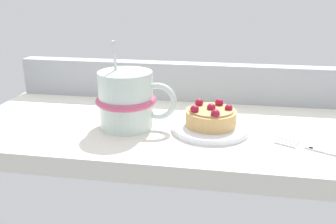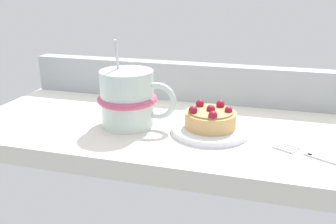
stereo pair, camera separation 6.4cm
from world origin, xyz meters
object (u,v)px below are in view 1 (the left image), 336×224
object	(u,v)px
raspberry_tart	(211,117)
dessert_fork	(329,152)
dessert_plate	(210,128)
coffee_mug	(127,100)

from	to	relation	value
raspberry_tart	dessert_fork	size ratio (longest dim) A/B	0.55
dessert_fork	dessert_plate	bearing A→B (deg)	160.97
dessert_plate	coffee_mug	bearing A→B (deg)	-178.31
coffee_mug	dessert_fork	xyz separation A→B (cm)	(32.97, -5.87, -4.73)
dessert_fork	raspberry_tart	bearing A→B (deg)	160.98
coffee_mug	dessert_fork	world-z (taller)	coffee_mug
dessert_plate	coffee_mug	size ratio (longest dim) A/B	0.87
raspberry_tart	coffee_mug	distance (cm)	14.90
coffee_mug	dessert_plate	bearing A→B (deg)	1.69
raspberry_tart	coffee_mug	bearing A→B (deg)	-178.31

